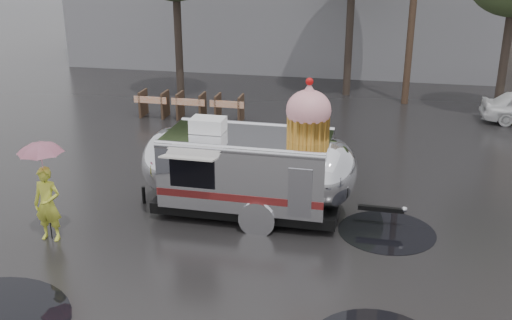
# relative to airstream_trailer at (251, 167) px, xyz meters

# --- Properties ---
(ground) EXTENTS (120.00, 120.00, 0.00)m
(ground) POSITION_rel_airstream_trailer_xyz_m (1.50, -2.24, -1.27)
(ground) COLOR black
(ground) RESTS_ON ground
(puddles) EXTENTS (15.12, 8.19, 0.01)m
(puddles) POSITION_rel_airstream_trailer_xyz_m (2.49, -3.60, -1.27)
(puddles) COLOR black
(puddles) RESTS_ON ground
(barricade_row) EXTENTS (4.30, 0.80, 1.00)m
(barricade_row) POSITION_rel_airstream_trailer_xyz_m (-4.05, 7.72, -0.75)
(barricade_row) COLOR #473323
(barricade_row) RESTS_ON ground
(airstream_trailer) EXTENTS (6.74, 2.57, 3.63)m
(airstream_trailer) POSITION_rel_airstream_trailer_xyz_m (0.00, 0.00, 0.00)
(airstream_trailer) COLOR silver
(airstream_trailer) RESTS_ON ground
(person_left) EXTENTS (0.64, 0.43, 1.76)m
(person_left) POSITION_rel_airstream_trailer_xyz_m (-4.23, -2.27, -0.39)
(person_left) COLOR #CCD33C
(person_left) RESTS_ON ground
(umbrella_pink) EXTENTS (1.23, 1.23, 2.39)m
(umbrella_pink) POSITION_rel_airstream_trailer_xyz_m (-4.23, -2.27, 0.70)
(umbrella_pink) COLOR pink
(umbrella_pink) RESTS_ON ground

